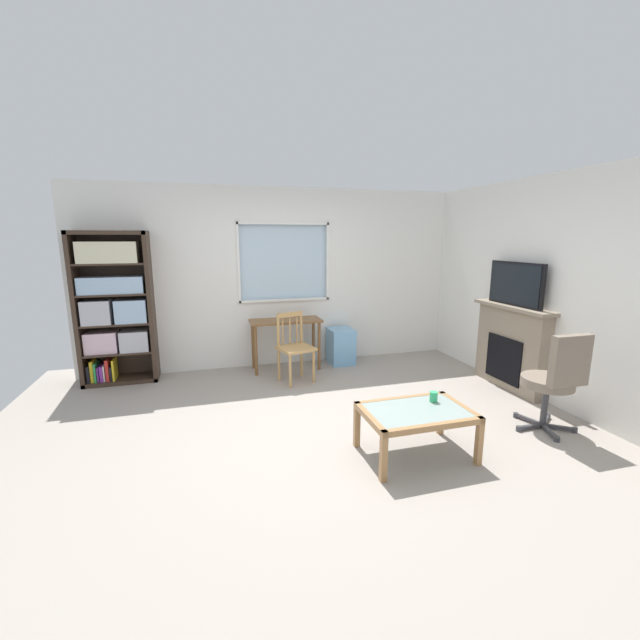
% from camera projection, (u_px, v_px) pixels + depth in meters
% --- Properties ---
extents(ground, '(6.41, 5.50, 0.02)m').
position_uv_depth(ground, '(317.00, 429.00, 4.03)').
color(ground, '#9E9389').
extents(wall_back_with_window, '(5.41, 0.15, 2.55)m').
position_uv_depth(wall_back_with_window, '(275.00, 280.00, 5.89)').
color(wall_back_with_window, white).
rests_on(wall_back_with_window, ground).
extents(wall_right, '(0.12, 4.70, 2.55)m').
position_uv_depth(wall_right, '(555.00, 291.00, 4.52)').
color(wall_right, white).
rests_on(wall_right, ground).
extents(bookshelf, '(0.90, 0.38, 1.94)m').
position_uv_depth(bookshelf, '(115.00, 305.00, 5.14)').
color(bookshelf, '#38281E').
rests_on(bookshelf, ground).
extents(desk_under_window, '(0.99, 0.42, 0.72)m').
position_uv_depth(desk_under_window, '(286.00, 328.00, 5.71)').
color(desk_under_window, brown).
rests_on(desk_under_window, ground).
extents(wooden_chair, '(0.51, 0.50, 0.90)m').
position_uv_depth(wooden_chair, '(295.00, 347.00, 5.26)').
color(wooden_chair, tan).
rests_on(wooden_chair, ground).
extents(plastic_drawer_unit, '(0.35, 0.40, 0.53)m').
position_uv_depth(plastic_drawer_unit, '(341.00, 346.00, 6.05)').
color(plastic_drawer_unit, '#72ADDB').
rests_on(plastic_drawer_unit, ground).
extents(fireplace, '(0.26, 1.15, 1.05)m').
position_uv_depth(fireplace, '(511.00, 347.00, 5.01)').
color(fireplace, gray).
rests_on(fireplace, ground).
extents(tv, '(0.06, 0.84, 0.52)m').
position_uv_depth(tv, '(516.00, 284.00, 4.85)').
color(tv, black).
rests_on(tv, fireplace).
extents(office_chair, '(0.56, 0.58, 1.00)m').
position_uv_depth(office_chair, '(555.00, 378.00, 3.84)').
color(office_chair, '#7A6B5B').
rests_on(office_chair, ground).
extents(coffee_table, '(0.91, 0.61, 0.42)m').
position_uv_depth(coffee_table, '(416.00, 416.00, 3.46)').
color(coffee_table, '#8C9E99').
rests_on(coffee_table, ground).
extents(sippy_cup, '(0.07, 0.07, 0.09)m').
position_uv_depth(sippy_cup, '(434.00, 397.00, 3.61)').
color(sippy_cup, '#33B770').
rests_on(sippy_cup, coffee_table).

